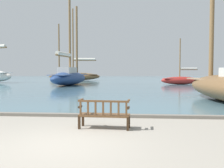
{
  "coord_description": "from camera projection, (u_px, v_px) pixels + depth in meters",
  "views": [
    {
      "loc": [
        1.76,
        -5.91,
        1.81
      ],
      "look_at": [
        0.43,
        10.0,
        1.0
      ],
      "focal_mm": 40.0,
      "sensor_mm": 36.0,
      "label": 1
    }
  ],
  "objects": [
    {
      "name": "park_bench",
      "position": [
        104.0,
        114.0,
        7.89
      ],
      "size": [
        1.63,
        0.62,
        0.92
      ],
      "color": "#322113",
      "rests_on": "ground"
    },
    {
      "name": "sailboat_mid_port",
      "position": [
        69.0,
        76.0,
        31.44
      ],
      "size": [
        3.85,
        11.82,
        13.23
      ],
      "color": "navy",
      "rests_on": "harbor_water"
    },
    {
      "name": "sailboat_mid_starboard",
      "position": [
        74.0,
        75.0,
        48.12
      ],
      "size": [
        9.99,
        3.51,
        13.66
      ],
      "color": "brown",
      "rests_on": "harbor_water"
    },
    {
      "name": "ground_plane",
      "position": [
        61.0,
        145.0,
        6.12
      ],
      "size": [
        160.0,
        160.0,
        0.0
      ],
      "primitive_type": "plane",
      "color": "gray"
    },
    {
      "name": "sailboat_nearest_starboard",
      "position": [
        181.0,
        80.0,
        33.15
      ],
      "size": [
        5.48,
        2.43,
        6.08
      ],
      "color": "maroon",
      "rests_on": "harbor_water"
    },
    {
      "name": "quay_edge_kerb",
      "position": [
        88.0,
        115.0,
        9.95
      ],
      "size": [
        40.0,
        0.3,
        0.12
      ],
      "primitive_type": "cube",
      "color": "slate",
      "rests_on": "ground"
    },
    {
      "name": "harbor_water",
      "position": [
        124.0,
        80.0,
        49.91
      ],
      "size": [
        100.0,
        80.0,
        0.08
      ],
      "primitive_type": "cube",
      "color": "slate",
      "rests_on": "ground"
    }
  ]
}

